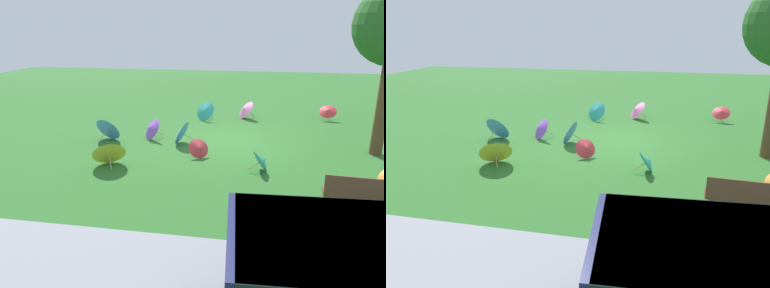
# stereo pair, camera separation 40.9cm
# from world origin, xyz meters

# --- Properties ---
(ground) EXTENTS (40.00, 40.00, 0.00)m
(ground) POSITION_xyz_m (0.00, 0.00, 0.00)
(ground) COLOR #2D6B28
(park_bench) EXTENTS (1.63, 0.60, 0.90)m
(park_bench) POSITION_xyz_m (-3.16, 4.77, 0.47)
(park_bench) COLOR brown
(park_bench) RESTS_ON ground
(parasol_red_0) EXTENTS (0.85, 0.80, 0.67)m
(parasol_red_0) POSITION_xyz_m (-3.88, -3.47, 0.41)
(parasol_red_0) COLOR tan
(parasol_red_0) RESTS_ON ground
(parasol_blue_0) EXTENTS (0.89, 0.91, 0.81)m
(parasol_blue_0) POSITION_xyz_m (1.51, 0.66, 0.41)
(parasol_blue_0) COLOR tan
(parasol_blue_0) RESTS_ON ground
(parasol_teal_0) EXTENTS (0.98, 0.91, 0.79)m
(parasol_teal_0) POSITION_xyz_m (1.17, -2.66, 0.40)
(parasol_teal_0) COLOR tan
(parasol_teal_0) RESTS_ON ground
(parasol_pink_1) EXTENTS (0.93, 1.04, 0.78)m
(parasol_pink_1) POSITION_xyz_m (-0.46, -3.29, 0.39)
(parasol_pink_1) COLOR tan
(parasol_pink_1) RESTS_ON ground
(parasol_teal_1) EXTENTS (0.71, 0.75, 0.63)m
(parasol_teal_1) POSITION_xyz_m (-1.16, 2.63, 0.31)
(parasol_teal_1) COLOR tan
(parasol_teal_1) RESTS_ON ground
(parasol_red_3) EXTENTS (0.78, 0.73, 0.59)m
(parasol_red_3) POSITION_xyz_m (0.70, 1.82, 0.29)
(parasol_red_3) COLOR tan
(parasol_red_3) RESTS_ON ground
(parasol_purple_1) EXTENTS (0.90, 0.94, 0.75)m
(parasol_purple_1) POSITION_xyz_m (2.63, 0.31, 0.38)
(parasol_purple_1) COLOR tan
(parasol_purple_1) RESTS_ON ground
(parasol_yellow_1) EXTENTS (1.16, 1.07, 0.85)m
(parasol_yellow_1) POSITION_xyz_m (3.09, 2.92, 0.43)
(parasol_yellow_1) COLOR tan
(parasol_yellow_1) RESTS_ON ground
(parasol_blue_1) EXTENTS (1.04, 1.02, 0.87)m
(parasol_blue_1) POSITION_xyz_m (4.00, 0.64, 0.43)
(parasol_blue_1) COLOR tan
(parasol_blue_1) RESTS_ON ground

